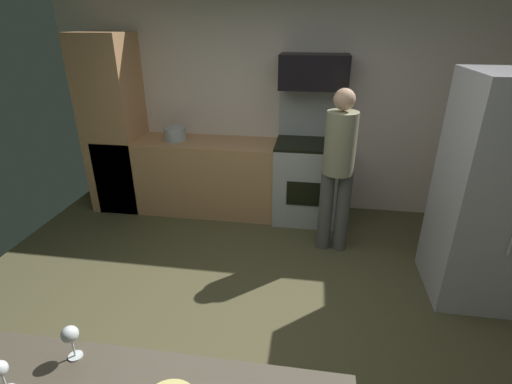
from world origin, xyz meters
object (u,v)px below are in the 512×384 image
Objects in this scene: microwave at (314,72)px; oven_range at (307,177)px; wine_glass_far at (70,336)px; stock_pot at (175,134)px; wine_glass_mid at (0,371)px; person_cook at (338,165)px; refrigerator at (503,194)px.

oven_range is at bearing -90.00° from microwave.
oven_range reaches higher than wine_glass_far.
wine_glass_far is 0.62× the size of stock_pot.
wine_glass_mid is 0.25m from wine_glass_far.
stock_pot is at bearing 160.16° from person_cook.
refrigerator reaches higher than oven_range.
refrigerator is at bearing 39.17° from wine_glass_mid.
person_cook is at bearing 62.72° from wine_glass_mid.
wine_glass_far is at bearing -105.86° from microwave.
refrigerator is 7.23× the size of stock_pot.
refrigerator is at bearing -20.68° from stock_pot.
stock_pot is (-1.60, -0.08, -0.73)m from microwave.
oven_range is at bearing 72.04° from wine_glass_mid.
stock_pot is (-0.68, 3.16, -0.04)m from wine_glass_far.
refrigerator is 12.48× the size of wine_glass_mid.
wine_glass_mid is 0.58× the size of stock_pot.
stock_pot is (-1.89, 0.68, 0.04)m from person_cook.
person_cook is at bearing -66.61° from oven_range.
microwave is at bearing 74.14° from wine_glass_far.
wine_glass_far is (-2.49, -1.97, 0.07)m from refrigerator.
refrigerator is 3.38m from stock_pot.
wine_glass_mid is at bearing -140.83° from refrigerator.
stock_pot is at bearing 179.81° from oven_range.
oven_range is 3.33m from wine_glass_far.
oven_range is 0.81× the size of refrigerator.
refrigerator is at bearing -39.12° from microwave.
refrigerator reaches higher than microwave.
refrigerator is 11.70× the size of wine_glass_far.
person_cook is 6.35× the size of stock_pot.
refrigerator reaches higher than stock_pot.
oven_range is 5.83× the size of stock_pot.
person_cook reaches higher than wine_glass_far.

